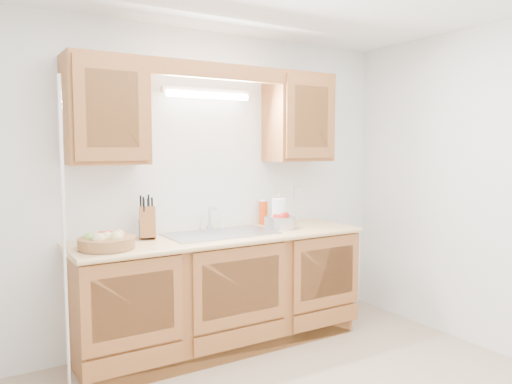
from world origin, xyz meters
TOP-DOWN VIEW (x-y plane):
  - room at (0.00, 0.00)m, footprint 3.52×3.50m
  - base_cabinets at (0.00, 1.20)m, footprint 2.20×0.60m
  - countertop at (0.00, 1.19)m, footprint 2.30×0.63m
  - upper_cabinet_left at (-0.83, 1.33)m, footprint 0.55×0.33m
  - upper_cabinet_right at (0.83, 1.33)m, footprint 0.55×0.33m
  - valance at (0.00, 1.19)m, footprint 2.20×0.05m
  - fluorescent_fixture at (0.00, 1.42)m, footprint 0.76×0.08m
  - sink at (0.00, 1.21)m, footprint 0.84×0.46m
  - wire_shelf_pole at (-1.20, 0.94)m, footprint 0.03×0.03m
  - outlet_plate at (0.95, 1.49)m, footprint 0.08×0.01m
  - fruit_basket at (-0.91, 1.10)m, footprint 0.38×0.38m
  - knife_block at (-0.55, 1.33)m, footprint 0.16×0.21m
  - orange_canister at (0.54, 1.44)m, footprint 0.08×0.08m
  - soap_bottle at (-0.54, 1.35)m, footprint 0.11×0.12m
  - sponge at (0.60, 1.44)m, footprint 0.13×0.09m
  - paper_towel at (0.54, 1.20)m, footprint 0.15×0.15m
  - apple_bowl at (0.54, 1.18)m, footprint 0.27×0.27m

SIDE VIEW (x-z plane):
  - base_cabinets at x=0.00m, z-range 0.01..0.87m
  - sink at x=0.00m, z-range 0.65..1.01m
  - countertop at x=0.00m, z-range 0.86..0.90m
  - sponge at x=0.60m, z-range 0.90..0.92m
  - fruit_basket at x=-0.91m, z-range 0.89..1.01m
  - apple_bowl at x=0.54m, z-range 0.89..1.03m
  - wire_shelf_pole at x=-1.20m, z-range 0.00..2.00m
  - soap_bottle at x=-0.54m, z-range 0.90..1.10m
  - orange_canister at x=0.54m, z-range 0.90..1.12m
  - knife_block at x=-0.55m, z-range 0.85..1.19m
  - paper_towel at x=0.54m, z-range 0.87..1.17m
  - outlet_plate at x=0.95m, z-range 1.09..1.21m
  - room at x=0.00m, z-range 0.00..2.50m
  - upper_cabinet_left at x=-0.83m, z-range 1.45..2.20m
  - upper_cabinet_right at x=0.83m, z-range 1.45..2.20m
  - fluorescent_fixture at x=0.00m, z-range 1.96..2.04m
  - valance at x=0.00m, z-range 2.08..2.20m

